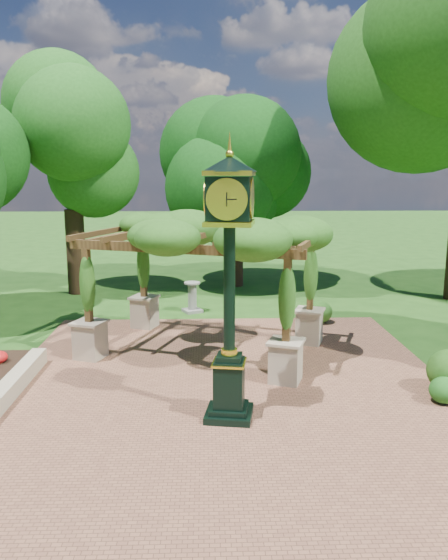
{
  "coord_description": "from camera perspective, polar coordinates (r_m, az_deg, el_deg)",
  "views": [
    {
      "loc": [
        -0.45,
        -10.19,
        4.67
      ],
      "look_at": [
        0.0,
        2.5,
        2.2
      ],
      "focal_mm": 35.0,
      "sensor_mm": 36.0,
      "label": 1
    }
  ],
  "objects": [
    {
      "name": "ground",
      "position": [
        11.21,
        0.46,
        -13.6
      ],
      "size": [
        120.0,
        120.0,
        0.0
      ],
      "primitive_type": "plane",
      "color": "#1E4714",
      "rests_on": "ground"
    },
    {
      "name": "brick_plaza",
      "position": [
        12.12,
        0.26,
        -11.55
      ],
      "size": [
        10.0,
        12.0,
        0.04
      ],
      "primitive_type": "cube",
      "color": "brown",
      "rests_on": "ground"
    },
    {
      "name": "border_wall",
      "position": [
        12.31,
        -22.02,
        -11.13
      ],
      "size": [
        0.35,
        5.0,
        0.4
      ],
      "primitive_type": "cube",
      "color": "#C6B793",
      "rests_on": "ground"
    },
    {
      "name": "pedestal_clock",
      "position": [
        10.02,
        0.56,
        1.53
      ],
      "size": [
        1.15,
        1.15,
        5.05
      ],
      "rotation": [
        0.0,
        0.0,
        -0.16
      ],
      "color": "black",
      "rests_on": "brick_plaza"
    },
    {
      "name": "pergola",
      "position": [
        14.09,
        -2.14,
        4.37
      ],
      "size": [
        6.8,
        5.5,
        3.71
      ],
      "rotation": [
        0.0,
        0.0,
        -0.36
      ],
      "color": "tan",
      "rests_on": "brick_plaza"
    },
    {
      "name": "sundial",
      "position": [
        18.73,
        -3.33,
        -2.0
      ],
      "size": [
        0.77,
        0.77,
        1.05
      ],
      "rotation": [
        0.0,
        0.0,
        0.43
      ],
      "color": "gray",
      "rests_on": "ground"
    },
    {
      "name": "shrub_front",
      "position": [
        12.27,
        22.02,
        -10.62
      ],
      "size": [
        0.69,
        0.69,
        0.55
      ],
      "primitive_type": "ellipsoid",
      "rotation": [
        0.0,
        0.0,
        -0.15
      ],
      "color": "#1D5618",
      "rests_on": "brick_plaza"
    },
    {
      "name": "shrub_back",
      "position": [
        17.52,
        10.0,
        -3.32
      ],
      "size": [
        1.0,
        1.0,
        0.69
      ],
      "primitive_type": "ellipsoid",
      "rotation": [
        0.0,
        0.0,
        0.38
      ],
      "color": "#2E651D",
      "rests_on": "brick_plaza"
    },
    {
      "name": "tree_west_far",
      "position": [
        22.12,
        -15.78,
        13.66
      ],
      "size": [
        3.79,
        3.79,
        8.57
      ],
      "color": "#2F2012",
      "rests_on": "ground"
    },
    {
      "name": "tree_north",
      "position": [
        22.78,
        1.26,
        10.56
      ],
      "size": [
        4.19,
        4.19,
        6.54
      ],
      "color": "#321F14",
      "rests_on": "ground"
    }
  ]
}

